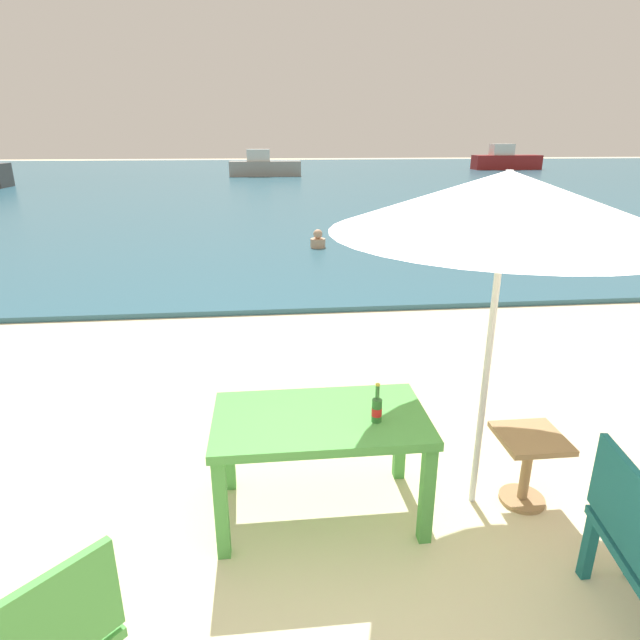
{
  "coord_description": "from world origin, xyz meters",
  "views": [
    {
      "loc": [
        -0.79,
        -2.32,
        2.49
      ],
      "look_at": [
        -0.24,
        3.0,
        0.6
      ],
      "focal_mm": 29.45,
      "sensor_mm": 36.0,
      "label": 1
    }
  ],
  "objects_px": {
    "side_table_wood": "(528,459)",
    "boat_barge": "(264,166)",
    "picnic_table_green": "(320,430)",
    "beer_bottle_amber": "(377,408)",
    "boat_ferry": "(506,160)",
    "patio_umbrella": "(506,202)",
    "swimmer_person": "(318,240)"
  },
  "relations": [
    {
      "from": "side_table_wood",
      "to": "boat_barge",
      "type": "relative_size",
      "value": 0.12
    },
    {
      "from": "picnic_table_green",
      "to": "beer_bottle_amber",
      "type": "relative_size",
      "value": 5.28
    },
    {
      "from": "side_table_wood",
      "to": "boat_ferry",
      "type": "height_order",
      "value": "boat_ferry"
    },
    {
      "from": "patio_umbrella",
      "to": "swimmer_person",
      "type": "distance_m",
      "value": 8.93
    },
    {
      "from": "boat_barge",
      "to": "boat_ferry",
      "type": "bearing_deg",
      "value": 15.44
    },
    {
      "from": "side_table_wood",
      "to": "swimmer_person",
      "type": "distance_m",
      "value": 8.79
    },
    {
      "from": "swimmer_person",
      "to": "beer_bottle_amber",
      "type": "bearing_deg",
      "value": -93.28
    },
    {
      "from": "boat_barge",
      "to": "swimmer_person",
      "type": "bearing_deg",
      "value": -87.11
    },
    {
      "from": "patio_umbrella",
      "to": "swimmer_person",
      "type": "height_order",
      "value": "patio_umbrella"
    },
    {
      "from": "swimmer_person",
      "to": "picnic_table_green",
      "type": "bearing_deg",
      "value": -95.6
    },
    {
      "from": "swimmer_person",
      "to": "boat_ferry",
      "type": "bearing_deg",
      "value": 58.44
    },
    {
      "from": "boat_barge",
      "to": "beer_bottle_amber",
      "type": "bearing_deg",
      "value": -88.86
    },
    {
      "from": "swimmer_person",
      "to": "boat_ferry",
      "type": "height_order",
      "value": "boat_ferry"
    },
    {
      "from": "swimmer_person",
      "to": "boat_barge",
      "type": "height_order",
      "value": "boat_barge"
    },
    {
      "from": "boat_ferry",
      "to": "patio_umbrella",
      "type": "bearing_deg",
      "value": -114.64
    },
    {
      "from": "side_table_wood",
      "to": "swimmer_person",
      "type": "bearing_deg",
      "value": 93.92
    },
    {
      "from": "boat_ferry",
      "to": "boat_barge",
      "type": "distance_m",
      "value": 18.55
    },
    {
      "from": "patio_umbrella",
      "to": "boat_barge",
      "type": "bearing_deg",
      "value": 92.53
    },
    {
      "from": "beer_bottle_amber",
      "to": "patio_umbrella",
      "type": "xyz_separation_m",
      "value": [
        0.75,
        0.11,
        1.26
      ]
    },
    {
      "from": "side_table_wood",
      "to": "beer_bottle_amber",
      "type": "bearing_deg",
      "value": -176.29
    },
    {
      "from": "picnic_table_green",
      "to": "patio_umbrella",
      "type": "relative_size",
      "value": 0.61
    },
    {
      "from": "beer_bottle_amber",
      "to": "boat_ferry",
      "type": "relative_size",
      "value": 0.05
    },
    {
      "from": "beer_bottle_amber",
      "to": "side_table_wood",
      "type": "bearing_deg",
      "value": 3.71
    },
    {
      "from": "picnic_table_green",
      "to": "swimmer_person",
      "type": "bearing_deg",
      "value": 84.4
    },
    {
      "from": "boat_ferry",
      "to": "boat_barge",
      "type": "relative_size",
      "value": 1.13
    },
    {
      "from": "beer_bottle_amber",
      "to": "boat_barge",
      "type": "distance_m",
      "value": 31.18
    },
    {
      "from": "picnic_table_green",
      "to": "beer_bottle_amber",
      "type": "xyz_separation_m",
      "value": [
        0.35,
        -0.11,
        0.2
      ]
    },
    {
      "from": "patio_umbrella",
      "to": "side_table_wood",
      "type": "relative_size",
      "value": 4.26
    },
    {
      "from": "patio_umbrella",
      "to": "side_table_wood",
      "type": "xyz_separation_m",
      "value": [
        0.36,
        -0.04,
        -1.76
      ]
    },
    {
      "from": "picnic_table_green",
      "to": "swimmer_person",
      "type": "relative_size",
      "value": 3.41
    },
    {
      "from": "beer_bottle_amber",
      "to": "patio_umbrella",
      "type": "bearing_deg",
      "value": 8.66
    },
    {
      "from": "patio_umbrella",
      "to": "boat_ferry",
      "type": "bearing_deg",
      "value": 65.36
    }
  ]
}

